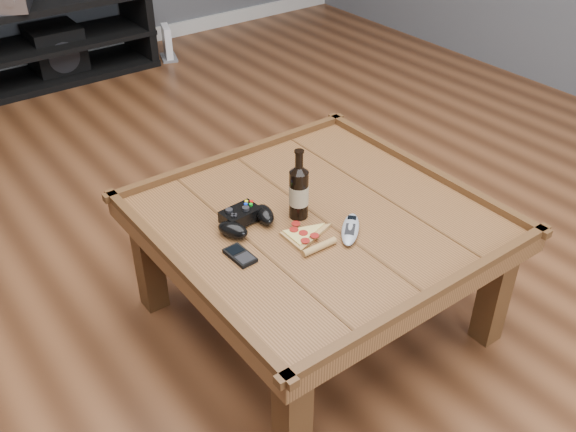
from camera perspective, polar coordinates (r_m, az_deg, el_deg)
ground at (r=2.34m, az=2.39°, el=-9.15°), size 6.00×6.00×0.00m
baseboard at (r=4.69m, az=-21.73°, el=12.64°), size 5.00×0.02×0.10m
coffee_table at (r=2.09m, az=2.64°, el=-1.35°), size 1.03×1.03×0.48m
media_console at (r=4.41m, az=-21.28°, el=14.17°), size 1.40×0.45×0.50m
beer_bottle at (r=2.00m, az=0.97°, el=2.28°), size 0.06×0.06×0.24m
game_controller at (r=1.99m, az=-3.81°, el=-0.27°), size 0.21×0.15×0.06m
pizza_slice at (r=1.95m, az=1.58°, el=-1.87°), size 0.13×0.21×0.02m
smartphone at (r=1.88m, az=-4.29°, el=-3.51°), size 0.06×0.11×0.01m
remote_control at (r=1.98m, az=5.56°, el=-1.17°), size 0.16×0.16×0.02m
subwoofer at (r=4.51m, az=-19.91°, el=13.66°), size 0.32×0.32×0.31m
game_console at (r=4.60m, az=-10.67°, el=14.79°), size 0.15×0.20×0.23m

